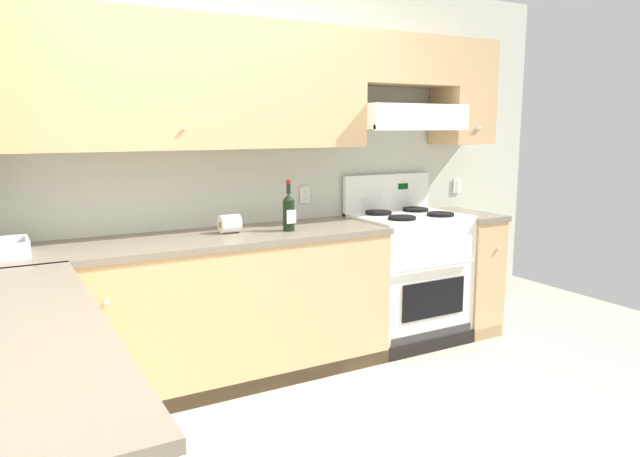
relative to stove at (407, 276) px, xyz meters
name	(u,v)px	position (x,y,z in m)	size (l,w,h in m)	color
wall_back	(266,138)	(-0.99, 0.27, 1.00)	(4.68, 0.57, 2.55)	beige
counter_back_run	(224,309)	(-1.42, -0.01, -0.03)	(3.60, 0.65, 0.91)	tan
stove	(407,276)	(0.00, 0.00, 0.00)	(0.76, 0.62, 1.20)	white
wine_bottle	(289,211)	(-1.00, -0.07, 0.56)	(0.07, 0.08, 0.32)	black
paper_towel_roll	(230,224)	(-1.35, 0.04, 0.49)	(0.12, 0.11, 0.11)	white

